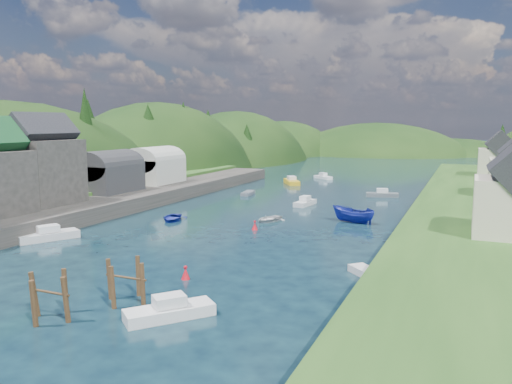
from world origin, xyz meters
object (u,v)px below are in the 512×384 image
at_px(piling_cluster_far, 126,285).
at_px(channel_buoy_far, 255,226).
at_px(piling_cluster_near, 50,301).
at_px(channel_buoy_near, 186,273).

height_order(piling_cluster_far, channel_buoy_far, piling_cluster_far).
bearing_deg(piling_cluster_near, piling_cluster_far, 61.82).
xyz_separation_m(piling_cluster_far, channel_buoy_far, (-1.00, 24.54, -0.67)).
height_order(channel_buoy_near, channel_buoy_far, same).
xyz_separation_m(piling_cluster_near, piling_cluster_far, (2.35, 4.39, -0.03)).
bearing_deg(channel_buoy_far, piling_cluster_far, -87.67).
relative_size(piling_cluster_near, piling_cluster_far, 1.02).
bearing_deg(piling_cluster_far, piling_cluster_near, -118.18).
bearing_deg(channel_buoy_far, piling_cluster_near, -92.69).
bearing_deg(channel_buoy_near, piling_cluster_near, -108.99).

